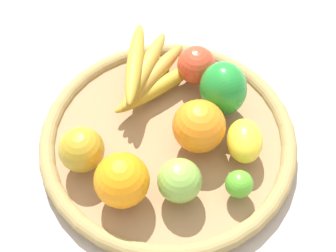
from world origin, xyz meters
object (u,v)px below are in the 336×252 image
object	(u,v)px
apple_0	(196,65)
apple_1	(81,149)
orange_0	(199,126)
lemon_0	(244,141)
banana_bunch	(148,74)
apple_2	(179,181)
lime_0	(239,184)
orange_1	(122,180)
bell_pepper	(223,89)

from	to	relation	value
apple_0	apple_1	xyz separation A→B (m)	(-0.15, 0.19, 0.00)
orange_0	lemon_0	bearing A→B (deg)	-109.12
apple_0	lemon_0	xyz separation A→B (m)	(-0.16, -0.05, -0.01)
apple_0	apple_1	bearing A→B (deg)	128.93
banana_bunch	apple_2	bearing A→B (deg)	-171.25
banana_bunch	lemon_0	xyz separation A→B (m)	(-0.14, -0.14, -0.00)
lemon_0	orange_0	bearing A→B (deg)	70.88
lime_0	banana_bunch	size ratio (longest dim) A/B	0.23
orange_1	apple_0	bearing A→B (deg)	-31.74
lime_0	lemon_0	distance (m)	0.07
apple_0	apple_2	xyz separation A→B (m)	(-0.22, 0.05, -0.00)
orange_0	banana_bunch	distance (m)	0.14
banana_bunch	bell_pepper	xyz separation A→B (m)	(-0.05, -0.12, 0.01)
apple_0	lemon_0	world-z (taller)	apple_0
orange_1	apple_2	bearing A→B (deg)	-92.60
apple_0	bell_pepper	distance (m)	0.08
orange_1	apple_2	world-z (taller)	orange_1
apple_2	bell_pepper	xyz separation A→B (m)	(0.15, -0.09, 0.01)
apple_0	apple_2	distance (m)	0.22
lime_0	banana_bunch	xyz separation A→B (m)	(0.21, 0.12, 0.01)
bell_pepper	apple_0	bearing A→B (deg)	13.29
orange_1	lemon_0	distance (m)	0.20
apple_2	apple_1	world-z (taller)	apple_1
bell_pepper	lemon_0	distance (m)	0.09
lime_0	lemon_0	size ratio (longest dim) A/B	0.56
apple_1	bell_pepper	xyz separation A→B (m)	(0.09, -0.22, 0.01)
apple_2	lemon_0	xyz separation A→B (m)	(0.06, -0.11, -0.01)
orange_1	lime_0	world-z (taller)	orange_1
orange_1	apple_1	distance (m)	0.08
apple_0	apple_1	size ratio (longest dim) A/B	0.94
orange_1	orange_0	distance (m)	0.14
bell_pepper	lemon_0	size ratio (longest dim) A/B	1.27
lemon_0	bell_pepper	bearing A→B (deg)	13.01
banana_bunch	apple_1	distance (m)	0.18
apple_2	lime_0	bearing A→B (deg)	-94.63
apple_1	orange_0	bearing A→B (deg)	-83.02
orange_0	lime_0	xyz separation A→B (m)	(-0.09, -0.05, -0.02)
orange_0	lime_0	world-z (taller)	orange_0
orange_1	apple_1	world-z (taller)	orange_1
apple_2	orange_0	bearing A→B (deg)	-24.17
orange_0	bell_pepper	xyz separation A→B (m)	(0.07, -0.05, 0.01)
apple_0	orange_1	xyz separation A→B (m)	(-0.21, 0.13, 0.01)
apple_2	apple_1	bearing A→B (deg)	65.38
apple_0	apple_1	world-z (taller)	apple_1
apple_1	lime_0	bearing A→B (deg)	-107.45
banana_bunch	apple_1	xyz separation A→B (m)	(-0.14, 0.11, 0.00)
apple_0	bell_pepper	xyz separation A→B (m)	(-0.07, -0.03, 0.01)
bell_pepper	lemon_0	xyz separation A→B (m)	(-0.09, -0.02, -0.02)
lime_0	apple_1	world-z (taller)	apple_1
apple_0	bell_pepper	size ratio (longest dim) A/B	0.70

